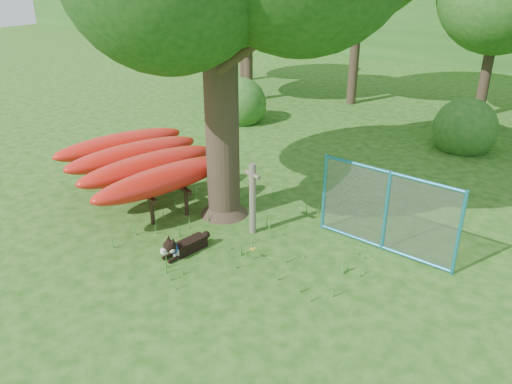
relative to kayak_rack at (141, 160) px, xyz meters
The scene contains 8 objects.
ground 3.47m from the kayak_rack, 23.12° to the right, with size 80.00×80.00×0.00m, color #1D4D0F.
wooden_post 3.09m from the kayak_rack, ahead, with size 0.40×0.18×1.47m.
kayak_rack is the anchor object (origin of this frame).
husky_dog 2.97m from the kayak_rack, 28.46° to the right, with size 0.37×1.06×0.48m.
fence_section 5.53m from the kayak_rack, ahead, with size 2.72×0.25×2.65m.
wildflower_clump 3.83m from the kayak_rack, 11.94° to the right, with size 0.11×0.10×0.24m.
shrub_left 6.53m from the kayak_rack, 107.17° to the left, with size 1.80×1.80×1.80m, color #265F1E.
shrub_mid 9.26m from the kayak_rack, 56.47° to the left, with size 1.80×1.80×1.80m, color #265F1E.
Camera 1 is at (5.18, -5.73, 4.86)m, focal length 35.00 mm.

